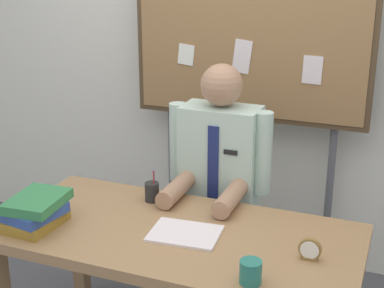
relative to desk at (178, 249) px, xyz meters
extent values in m
cube|color=silver|center=(0.00, 1.26, 0.71)|extent=(6.40, 0.08, 2.70)
cube|color=#9E754C|center=(0.00, 0.00, 0.07)|extent=(1.59, 0.77, 0.05)
cube|color=#9E754C|center=(-0.73, 0.32, -0.30)|extent=(0.07, 0.07, 0.68)
cube|color=#2D2D33|center=(0.00, 0.57, -0.42)|extent=(0.34, 0.30, 0.44)
cube|color=#B2CCBC|center=(0.00, 0.57, 0.16)|extent=(0.40, 0.22, 0.71)
sphere|color=#A87A5B|center=(0.00, 0.57, 0.62)|extent=(0.21, 0.21, 0.21)
cylinder|color=#B2CCBC|center=(-0.23, 0.55, 0.30)|extent=(0.09, 0.09, 0.42)
cylinder|color=#B2CCBC|center=(0.23, 0.55, 0.30)|extent=(0.09, 0.09, 0.42)
cylinder|color=#A87A5B|center=(-0.14, 0.31, 0.14)|extent=(0.09, 0.30, 0.09)
cylinder|color=#A87A5B|center=(0.14, 0.31, 0.14)|extent=(0.09, 0.30, 0.09)
cube|color=navy|center=(0.00, 0.46, 0.21)|extent=(0.06, 0.01, 0.46)
cube|color=black|center=(0.09, 0.46, 0.32)|extent=(0.07, 0.01, 0.02)
cube|color=#4C3823|center=(0.00, 1.06, 0.93)|extent=(1.39, 0.05, 1.22)
cube|color=olive|center=(0.00, 1.05, 0.93)|extent=(1.33, 0.04, 1.16)
cylinder|color=#59595E|center=(-0.50, 1.09, -0.15)|extent=(0.04, 0.04, 0.98)
cylinder|color=#59595E|center=(0.50, 1.09, -0.15)|extent=(0.04, 0.04, 0.98)
cube|color=silver|center=(-0.03, 1.02, 0.69)|extent=(0.12, 0.00, 0.20)
cube|color=silver|center=(0.37, 1.02, 0.64)|extent=(0.11, 0.00, 0.16)
cube|color=white|center=(-0.38, 1.02, 0.68)|extent=(0.11, 0.00, 0.13)
cube|color=olive|center=(-0.61, -0.19, 0.12)|extent=(0.21, 0.27, 0.05)
cube|color=#2D4C99|center=(-0.61, -0.20, 0.16)|extent=(0.24, 0.27, 0.05)
cube|color=#337F47|center=(-0.59, -0.18, 0.21)|extent=(0.23, 0.29, 0.04)
cube|color=silver|center=(0.04, -0.02, 0.10)|extent=(0.32, 0.25, 0.01)
cylinder|color=olive|center=(0.58, -0.02, 0.14)|extent=(0.09, 0.02, 0.09)
cylinder|color=white|center=(0.58, -0.04, 0.14)|extent=(0.08, 0.00, 0.08)
cube|color=olive|center=(0.58, -0.02, 0.10)|extent=(0.06, 0.04, 0.01)
cylinder|color=#267266|center=(0.41, -0.28, 0.14)|extent=(0.08, 0.08, 0.09)
cylinder|color=#262626|center=(-0.24, 0.25, 0.14)|extent=(0.07, 0.07, 0.09)
cylinder|color=#263399|center=(-0.23, 0.25, 0.18)|extent=(0.01, 0.01, 0.15)
cylinder|color=maroon|center=(-0.23, 0.25, 0.18)|extent=(0.01, 0.01, 0.15)
camera|label=1|loc=(0.88, -2.04, 1.25)|focal=52.74mm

